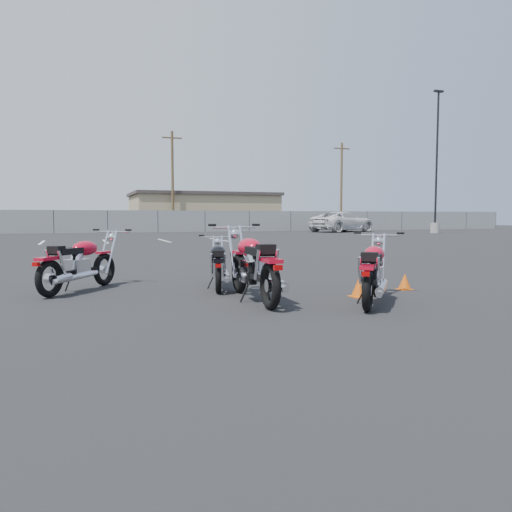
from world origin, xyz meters
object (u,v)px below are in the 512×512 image
object	(u,v)px
motorcycle_third_red	(254,266)
motorcycle_rear_red	(373,272)
white_van	(342,216)
motorcycle_front_red	(79,264)
motorcycle_second_black	(219,265)

from	to	relation	value
motorcycle_third_red	motorcycle_rear_red	bearing A→B (deg)	-28.02
motorcycle_third_red	white_van	bearing A→B (deg)	58.24
motorcycle_rear_red	white_van	bearing A→B (deg)	61.04
motorcycle_front_red	motorcycle_second_black	world-z (taller)	motorcycle_front_red
motorcycle_second_black	motorcycle_rear_red	world-z (taller)	motorcycle_rear_red
motorcycle_rear_red	motorcycle_third_red	bearing A→B (deg)	151.98
white_van	motorcycle_front_red	bearing A→B (deg)	121.77
motorcycle_second_black	motorcycle_rear_red	xyz separation A→B (m)	(1.69, -2.26, 0.04)
motorcycle_second_black	motorcycle_rear_red	size ratio (longest dim) A/B	1.00
motorcycle_front_red	motorcycle_rear_red	xyz separation A→B (m)	(4.00, -2.72, -0.01)
motorcycle_second_black	white_van	xyz separation A→B (m)	(18.95, 28.94, 0.93)
motorcycle_second_black	motorcycle_third_red	distance (m)	1.45
motorcycle_front_red	white_van	bearing A→B (deg)	53.25
motorcycle_front_red	white_van	size ratio (longest dim) A/B	0.27
motorcycle_rear_red	motorcycle_second_black	bearing A→B (deg)	126.79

